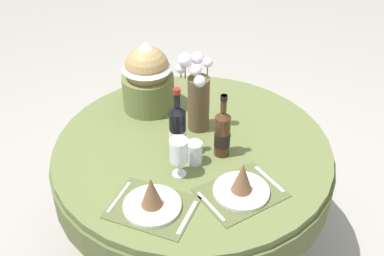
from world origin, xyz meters
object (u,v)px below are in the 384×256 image
at_px(dining_table, 192,165).
at_px(tumbler_near_right, 194,153).
at_px(wine_bottle_centre, 178,130).
at_px(gift_tub_back_left, 147,74).
at_px(flower_vase, 197,95).
at_px(place_setting_right, 242,185).
at_px(wine_glass_left, 179,151).
at_px(place_setting_left, 152,200).
at_px(wine_bottle_left, 222,133).

bearing_deg(dining_table, tumbler_near_right, -90.13).
relative_size(wine_bottle_centre, gift_tub_back_left, 0.92).
bearing_deg(flower_vase, gift_tub_back_left, 139.25).
relative_size(place_setting_right, flower_vase, 1.02).
distance_m(place_setting_right, gift_tub_back_left, 0.81).
height_order(flower_vase, tumbler_near_right, flower_vase).
bearing_deg(tumbler_near_right, wine_glass_left, -133.17).
xyz_separation_m(place_setting_left, place_setting_right, (0.38, 0.06, 0.00)).
distance_m(wine_glass_left, gift_tub_back_left, 0.57).
relative_size(wine_bottle_left, wine_glass_left, 1.71).
bearing_deg(wine_bottle_centre, tumbler_near_right, -45.32).
bearing_deg(wine_glass_left, wine_bottle_centre, 89.59).
bearing_deg(place_setting_left, flower_vase, 67.55).
bearing_deg(dining_table, wine_bottle_left, -27.93).
relative_size(place_setting_left, wine_glass_left, 2.22).
relative_size(place_setting_right, wine_glass_left, 2.24).
bearing_deg(gift_tub_back_left, place_setting_left, -88.81).
height_order(place_setting_left, gift_tub_back_left, gift_tub_back_left).
bearing_deg(place_setting_right, wine_glass_left, 151.56).
height_order(place_setting_right, tumbler_near_right, place_setting_right).
distance_m(place_setting_left, wine_glass_left, 0.25).
distance_m(dining_table, flower_vase, 0.35).
distance_m(place_setting_right, wine_bottle_centre, 0.39).
relative_size(wine_glass_left, tumbler_near_right, 1.72).
xyz_separation_m(place_setting_left, wine_glass_left, (0.12, 0.20, 0.08)).
relative_size(place_setting_left, wine_bottle_left, 1.30).
relative_size(dining_table, flower_vase, 3.27).
relative_size(wine_bottle_left, gift_tub_back_left, 0.84).
height_order(dining_table, wine_bottle_centre, wine_bottle_centre).
xyz_separation_m(flower_vase, wine_bottle_centre, (-0.10, -0.20, -0.06)).
relative_size(dining_table, place_setting_left, 3.24).
xyz_separation_m(wine_bottle_left, wine_bottle_centre, (-0.20, 0.02, 0.01)).
bearing_deg(wine_bottle_centre, place_setting_left, -109.12).
relative_size(dining_table, gift_tub_back_left, 3.55).
relative_size(flower_vase, gift_tub_back_left, 1.09).
height_order(wine_bottle_left, tumbler_near_right, wine_bottle_left).
relative_size(wine_bottle_centre, wine_glass_left, 1.87).
distance_m(place_setting_left, place_setting_right, 0.38).
bearing_deg(wine_glass_left, wine_bottle_left, 32.61).
relative_size(dining_table, wine_bottle_centre, 3.84).
bearing_deg(wine_bottle_left, wine_glass_left, -147.39).
relative_size(place_setting_right, tumbler_near_right, 3.84).
bearing_deg(wine_bottle_left, place_setting_left, -134.43).
height_order(place_setting_left, wine_bottle_centre, wine_bottle_centre).
xyz_separation_m(flower_vase, wine_glass_left, (-0.11, -0.35, -0.06)).
bearing_deg(dining_table, place_setting_right, -61.52).
bearing_deg(wine_glass_left, tumbler_near_right, 46.83).
bearing_deg(flower_vase, place_setting_right, -72.65).
xyz_separation_m(wine_glass_left, gift_tub_back_left, (-0.14, 0.55, 0.07)).
distance_m(flower_vase, wine_bottle_left, 0.25).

